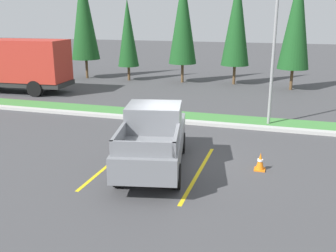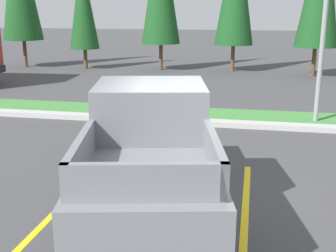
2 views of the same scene
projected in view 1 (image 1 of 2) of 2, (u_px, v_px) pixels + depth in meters
name	position (u px, v px, depth m)	size (l,w,h in m)	color
ground_plane	(177.00, 163.00, 13.48)	(120.00, 120.00, 0.00)	#424244
parking_line_near	(111.00, 162.00, 13.51)	(0.12, 4.80, 0.01)	yellow
parking_line_far	(199.00, 173.00, 12.65)	(0.12, 4.80, 0.01)	yellow
curb_strip	(205.00, 123.00, 18.06)	(56.00, 0.40, 0.15)	#B2B2AD
grass_median	(210.00, 118.00, 19.08)	(56.00, 1.80, 0.06)	#42843D
pickup_truck_main	(153.00, 138.00, 12.84)	(2.95, 5.50, 2.10)	black
cargo_truck_distant	(19.00, 64.00, 25.15)	(6.93, 2.85, 3.40)	black
street_light	(274.00, 38.00, 16.89)	(0.24, 1.49, 6.80)	gray
cypress_tree_leftmost	(84.00, 14.00, 29.86)	(2.20, 2.20, 8.45)	brown
cypress_tree_left_inner	(128.00, 33.00, 29.22)	(1.59, 1.59, 6.11)	brown
cypress_tree_center	(183.00, 19.00, 28.05)	(2.05, 2.05, 7.88)	brown
cypress_tree_right_inner	(237.00, 20.00, 27.27)	(2.01, 2.01, 7.73)	brown
cypress_tree_rightmost	(297.00, 19.00, 25.17)	(2.06, 2.06, 7.92)	brown
traffic_cone	(260.00, 162.00, 12.79)	(0.36, 0.36, 0.60)	orange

